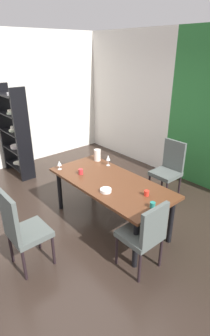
{
  "coord_description": "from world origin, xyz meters",
  "views": [
    {
      "loc": [
        2.83,
        -1.87,
        2.48
      ],
      "look_at": [
        0.14,
        0.45,
        0.85
      ],
      "focal_mm": 28.0,
      "sensor_mm": 36.0,
      "label": 1
    }
  ],
  "objects": [
    {
      "name": "dining_table",
      "position": [
        0.34,
        0.37,
        0.66
      ],
      "size": [
        1.91,
        0.9,
        0.74
      ],
      "color": "#552F1B",
      "rests_on": "ground_plane"
    },
    {
      "name": "cup_right",
      "position": [
        -0.12,
        0.18,
        0.78
      ],
      "size": [
        0.07,
        0.07,
        0.08
      ],
      "primitive_type": "cylinder",
      "color": "red",
      "rests_on": "dining_table"
    },
    {
      "name": "ground_plane",
      "position": [
        0.0,
        0.0,
        -0.01
      ],
      "size": [
        5.72,
        5.28,
        0.02
      ],
      "primitive_type": "cube",
      "color": "#2F231D"
    },
    {
      "name": "serving_bowl_left",
      "position": [
        0.54,
        0.12,
        0.76
      ],
      "size": [
        0.15,
        0.15,
        0.04
      ],
      "primitive_type": "cylinder",
      "color": "white",
      "rests_on": "dining_table"
    },
    {
      "name": "display_shelf",
      "position": [
        -2.28,
        0.09,
        0.92
      ],
      "size": [
        0.86,
        0.3,
        1.85
      ],
      "color": "black",
      "rests_on": "ground_plane"
    },
    {
      "name": "wine_glass_near_shelf",
      "position": [
        -0.48,
        0.03,
        0.84
      ],
      "size": [
        0.07,
        0.07,
        0.14
      ],
      "color": "silver",
      "rests_on": "dining_table"
    },
    {
      "name": "chair_head_near",
      "position": [
        0.32,
        -0.99,
        0.58
      ],
      "size": [
        0.44,
        0.44,
        1.06
      ],
      "color": "#4D5450",
      "rests_on": "ground_plane"
    },
    {
      "name": "chair_head_far",
      "position": [
        0.38,
        1.73,
        0.57
      ],
      "size": [
        0.44,
        0.45,
        1.03
      ],
      "rotation": [
        0.0,
        0.0,
        3.14
      ],
      "color": "#4D5450",
      "rests_on": "ground_plane"
    },
    {
      "name": "wine_glass_near_window",
      "position": [
        -0.09,
        0.71,
        0.87
      ],
      "size": [
        0.07,
        0.07,
        0.18
      ],
      "color": "silver",
      "rests_on": "dining_table"
    },
    {
      "name": "pitcher_south",
      "position": [
        -0.36,
        0.71,
        0.84
      ],
      "size": [
        0.13,
        0.11,
        0.2
      ],
      "color": "silver",
      "rests_on": "dining_table"
    },
    {
      "name": "back_panel_interior",
      "position": [
        -1.58,
        2.59,
        1.43
      ],
      "size": [
        2.56,
        0.1,
        2.86
      ],
      "primitive_type": "cube",
      "color": "silver",
      "rests_on": "ground_plane"
    },
    {
      "name": "cup_east",
      "position": [
        0.95,
        0.45,
        0.77
      ],
      "size": [
        0.07,
        0.07,
        0.07
      ],
      "primitive_type": "cylinder",
      "color": "red",
      "rests_on": "dining_table"
    },
    {
      "name": "chair_right_near",
      "position": [
        1.29,
        0.07,
        0.54
      ],
      "size": [
        0.44,
        0.44,
        0.94
      ],
      "rotation": [
        0.0,
        0.0,
        1.57
      ],
      "color": "#4D5450",
      "rests_on": "ground_plane"
    },
    {
      "name": "cup_center",
      "position": [
        1.19,
        0.3,
        0.77
      ],
      "size": [
        0.07,
        0.07,
        0.07
      ],
      "primitive_type": "cylinder",
      "color": "#217569",
      "rests_on": "dining_table"
    }
  ]
}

